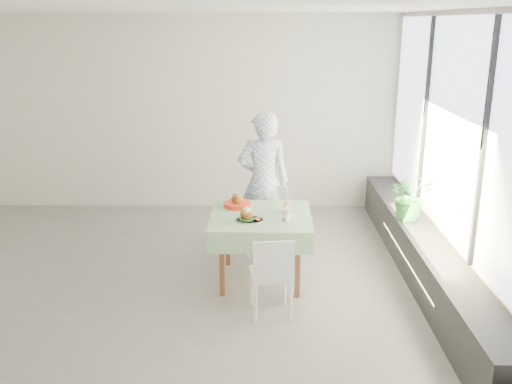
{
  "coord_description": "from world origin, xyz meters",
  "views": [
    {
      "loc": [
        1.05,
        -5.7,
        2.69
      ],
      "look_at": [
        0.99,
        -0.01,
        0.98
      ],
      "focal_mm": 40.0,
      "sensor_mm": 36.0,
      "label": 1
    }
  ],
  "objects_px": {
    "main_dish": "(248,217)",
    "chair_near": "(271,290)",
    "cafe_table": "(261,240)",
    "chair_far": "(267,234)",
    "diner": "(264,182)",
    "potted_plant": "(410,196)",
    "juice_cup_orange": "(287,207)"
  },
  "relations": [
    {
      "from": "diner",
      "to": "potted_plant",
      "type": "xyz_separation_m",
      "value": [
        1.68,
        -0.31,
        -0.07
      ]
    },
    {
      "from": "diner",
      "to": "main_dish",
      "type": "relative_size",
      "value": 5.94
    },
    {
      "from": "chair_far",
      "to": "chair_near",
      "type": "relative_size",
      "value": 1.02
    },
    {
      "from": "chair_far",
      "to": "main_dish",
      "type": "distance_m",
      "value": 1.08
    },
    {
      "from": "main_dish",
      "to": "chair_near",
      "type": "bearing_deg",
      "value": -67.36
    },
    {
      "from": "chair_far",
      "to": "potted_plant",
      "type": "distance_m",
      "value": 1.72
    },
    {
      "from": "cafe_table",
      "to": "main_dish",
      "type": "height_order",
      "value": "main_dish"
    },
    {
      "from": "potted_plant",
      "to": "juice_cup_orange",
      "type": "bearing_deg",
      "value": -160.82
    },
    {
      "from": "chair_near",
      "to": "juice_cup_orange",
      "type": "distance_m",
      "value": 1.01
    },
    {
      "from": "cafe_table",
      "to": "main_dish",
      "type": "bearing_deg",
      "value": -123.69
    },
    {
      "from": "chair_near",
      "to": "main_dish",
      "type": "bearing_deg",
      "value": 112.64
    },
    {
      "from": "chair_near",
      "to": "juice_cup_orange",
      "type": "relative_size",
      "value": 2.96
    },
    {
      "from": "cafe_table",
      "to": "potted_plant",
      "type": "distance_m",
      "value": 1.83
    },
    {
      "from": "cafe_table",
      "to": "potted_plant",
      "type": "xyz_separation_m",
      "value": [
        1.71,
        0.58,
        0.32
      ]
    },
    {
      "from": "cafe_table",
      "to": "chair_near",
      "type": "xyz_separation_m",
      "value": [
        0.1,
        -0.74,
        -0.21
      ]
    },
    {
      "from": "chair_near",
      "to": "main_dish",
      "type": "relative_size",
      "value": 2.79
    },
    {
      "from": "cafe_table",
      "to": "potted_plant",
      "type": "bearing_deg",
      "value": 18.84
    },
    {
      "from": "diner",
      "to": "potted_plant",
      "type": "relative_size",
      "value": 3.07
    },
    {
      "from": "chair_near",
      "to": "potted_plant",
      "type": "bearing_deg",
      "value": 39.55
    },
    {
      "from": "main_dish",
      "to": "potted_plant",
      "type": "height_order",
      "value": "potted_plant"
    },
    {
      "from": "chair_far",
      "to": "diner",
      "type": "xyz_separation_m",
      "value": [
        -0.04,
        0.18,
        0.6
      ]
    },
    {
      "from": "chair_near",
      "to": "main_dish",
      "type": "height_order",
      "value": "main_dish"
    },
    {
      "from": "chair_near",
      "to": "diner",
      "type": "relative_size",
      "value": 0.47
    },
    {
      "from": "chair_near",
      "to": "main_dish",
      "type": "xyz_separation_m",
      "value": [
        -0.23,
        0.55,
        0.54
      ]
    },
    {
      "from": "juice_cup_orange",
      "to": "main_dish",
      "type": "bearing_deg",
      "value": -145.53
    },
    {
      "from": "cafe_table",
      "to": "chair_far",
      "type": "relative_size",
      "value": 1.3
    },
    {
      "from": "cafe_table",
      "to": "diner",
      "type": "height_order",
      "value": "diner"
    },
    {
      "from": "cafe_table",
      "to": "juice_cup_orange",
      "type": "bearing_deg",
      "value": 17.02
    },
    {
      "from": "potted_plant",
      "to": "cafe_table",
      "type": "bearing_deg",
      "value": -161.16
    },
    {
      "from": "main_dish",
      "to": "juice_cup_orange",
      "type": "bearing_deg",
      "value": 34.47
    },
    {
      "from": "diner",
      "to": "main_dish",
      "type": "distance_m",
      "value": 1.1
    },
    {
      "from": "chair_near",
      "to": "potted_plant",
      "type": "relative_size",
      "value": 1.44
    }
  ]
}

